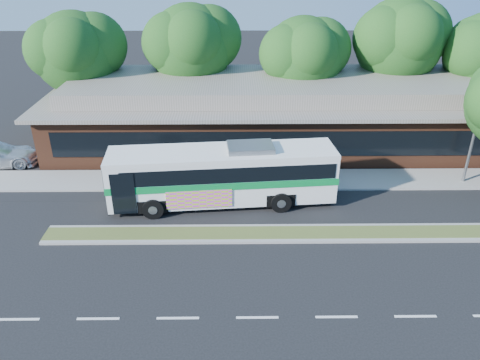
{
  "coord_description": "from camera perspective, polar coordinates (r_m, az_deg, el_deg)",
  "views": [
    {
      "loc": [
        -3.8,
        -18.37,
        12.63
      ],
      "look_at": [
        -3.58,
        2.56,
        2.0
      ],
      "focal_mm": 35.0,
      "sensor_mm": 36.0,
      "label": 1
    }
  ],
  "objects": [
    {
      "name": "tree_bg_b",
      "position": [
        35.22,
        -5.32,
        16.21
      ],
      "size": [
        6.69,
        6.0,
        9.0
      ],
      "color": "black",
      "rests_on": "ground"
    },
    {
      "name": "tree_bg_a",
      "position": [
        35.84,
        -18.74,
        14.7
      ],
      "size": [
        6.47,
        5.8,
        8.63
      ],
      "color": "black",
      "rests_on": "ground"
    },
    {
      "name": "tree_bg_c",
      "position": [
        34.62,
        8.33,
        14.93
      ],
      "size": [
        6.24,
        5.6,
        8.26
      ],
      "color": "black",
      "rests_on": "ground"
    },
    {
      "name": "plaza_building",
      "position": [
        33.28,
        6.04,
        8.39
      ],
      "size": [
        33.2,
        11.2,
        4.45
      ],
      "color": "#592D1C",
      "rests_on": "ground"
    },
    {
      "name": "ground",
      "position": [
        22.61,
        9.25,
        -7.43
      ],
      "size": [
        120.0,
        120.0,
        0.0
      ],
      "primitive_type": "plane",
      "color": "black",
      "rests_on": "ground"
    },
    {
      "name": "sidewalk",
      "position": [
        28.03,
        7.24,
        0.06
      ],
      "size": [
        44.0,
        2.6,
        0.12
      ],
      "primitive_type": "cube",
      "color": "gray",
      "rests_on": "ground"
    },
    {
      "name": "parking_lot",
      "position": [
        34.14,
        -25.16,
        2.56
      ],
      "size": [
        14.0,
        12.0,
        0.01
      ],
      "primitive_type": "cube",
      "color": "black",
      "rests_on": "ground"
    },
    {
      "name": "tree_bg_d",
      "position": [
        37.15,
        19.42,
        15.86
      ],
      "size": [
        6.91,
        6.2,
        9.37
      ],
      "color": "black",
      "rests_on": "ground"
    },
    {
      "name": "transit_bus",
      "position": [
        24.65,
        -2.03,
        1.01
      ],
      "size": [
        12.08,
        3.62,
        3.34
      ],
      "rotation": [
        0.0,
        0.0,
        0.09
      ],
      "color": "white",
      "rests_on": "ground"
    },
    {
      "name": "median_strip",
      "position": [
        23.06,
        9.03,
        -6.44
      ],
      "size": [
        26.0,
        1.1,
        0.15
      ],
      "primitive_type": "cube",
      "color": "#3E4B20",
      "rests_on": "ground"
    }
  ]
}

